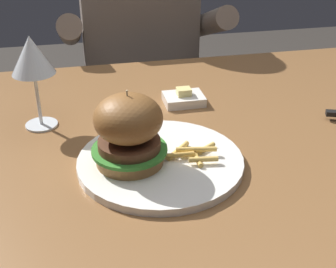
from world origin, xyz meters
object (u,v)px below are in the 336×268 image
(main_plate, at_px, (160,162))
(diner_person, at_px, (140,83))
(burger_sandwich, at_px, (129,130))
(butter_dish, at_px, (184,98))
(wine_glass, at_px, (32,58))

(main_plate, relative_size, diner_person, 0.25)
(burger_sandwich, distance_m, butter_dish, 0.30)
(burger_sandwich, relative_size, wine_glass, 0.72)
(wine_glass, distance_m, butter_dish, 0.34)
(burger_sandwich, distance_m, wine_glass, 0.26)
(main_plate, distance_m, wine_glass, 0.32)
(diner_person, bearing_deg, wine_glass, -115.94)
(burger_sandwich, xyz_separation_m, diner_person, (0.14, 0.80, -0.25))
(wine_glass, distance_m, diner_person, 0.75)
(butter_dish, bearing_deg, diner_person, 91.48)
(burger_sandwich, relative_size, butter_dish, 1.53)
(main_plate, bearing_deg, diner_person, 83.86)
(main_plate, xyz_separation_m, diner_person, (0.09, 0.80, -0.18))
(main_plate, xyz_separation_m, burger_sandwich, (-0.05, -0.00, 0.07))
(main_plate, distance_m, butter_dish, 0.26)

